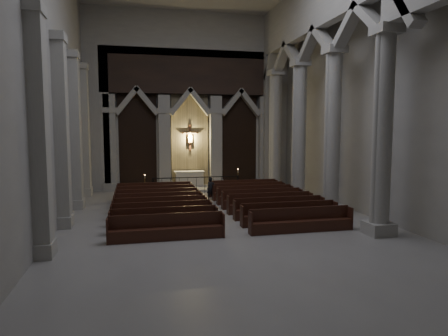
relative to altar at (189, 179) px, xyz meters
name	(u,v)px	position (x,y,z in m)	size (l,w,h in m)	color
room	(228,43)	(0.15, -11.20, 6.93)	(24.00, 24.10, 12.00)	gray
sanctuary_wall	(190,92)	(0.15, 0.34, 5.94)	(14.00, 0.77, 12.00)	#A8A69D
right_arcade	(336,50)	(5.65, -9.87, 7.15)	(1.00, 24.00, 12.00)	#A8A69D
left_pilasters	(69,134)	(-6.60, -7.70, 3.23)	(0.60, 13.00, 8.03)	#A8A69D
sanctuary_step	(193,188)	(0.15, -0.60, -0.60)	(8.50, 2.60, 0.15)	#A8A69D
altar	(189,179)	(0.00, 0.00, 0.00)	(2.06, 0.83, 1.05)	beige
altar_rail	(196,182)	(0.15, -2.30, 0.05)	(5.56, 0.09, 1.09)	black
candle_stand_left	(145,189)	(-3.08, -2.10, -0.33)	(0.21, 0.21, 1.27)	olive
candle_stand_right	(238,184)	(3.07, -1.67, -0.28)	(0.24, 0.24, 1.45)	olive
pews	(214,206)	(0.15, -8.17, -0.36)	(9.76, 9.33, 0.97)	black
worshipper	(211,189)	(0.60, -4.90, -0.01)	(0.49, 0.32, 1.34)	black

